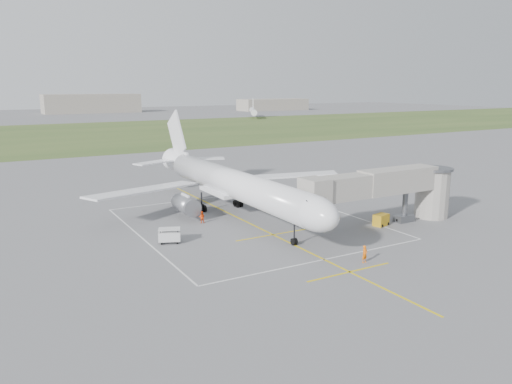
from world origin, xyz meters
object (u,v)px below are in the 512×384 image
airliner (232,184)px  jet_bridge (393,188)px  baggage_cart (169,236)px  gpu_unit (381,220)px  ramp_worker_nose (365,254)px  ramp_worker_wing (202,217)px

airliner → jet_bridge: (15.72, -14.25, 0.35)m
jet_bridge → baggage_cart: (-27.55, 6.63, -3.88)m
jet_bridge → gpu_unit: jet_bridge is taller
jet_bridge → ramp_worker_nose: jet_bridge is taller
baggage_cart → jet_bridge: bearing=8.9°
gpu_unit → ramp_worker_nose: bearing=-154.3°
ramp_worker_wing → baggage_cart: bearing=67.6°
ramp_worker_wing → ramp_worker_nose: bearing=136.5°
baggage_cart → ramp_worker_nose: bearing=-24.4°
airliner → ramp_worker_wing: (-5.27, -1.71, -3.61)m
airliner → ramp_worker_nose: (3.01, -23.43, -3.51)m
airliner → gpu_unit: airliner is taller
baggage_cart → ramp_worker_wing: 8.82m
baggage_cart → ramp_worker_wing: baggage_cart is taller
airliner → jet_bridge: size_ratio=2.00×
jet_bridge → gpu_unit: bearing=176.3°
airliner → baggage_cart: airliner is taller
jet_bridge → baggage_cart: size_ratio=8.37×
gpu_unit → ramp_worker_nose: 14.42m
baggage_cart → ramp_worker_wing: size_ratio=1.78×
jet_bridge → ramp_worker_wing: jet_bridge is taller
airliner → jet_bridge: 21.22m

